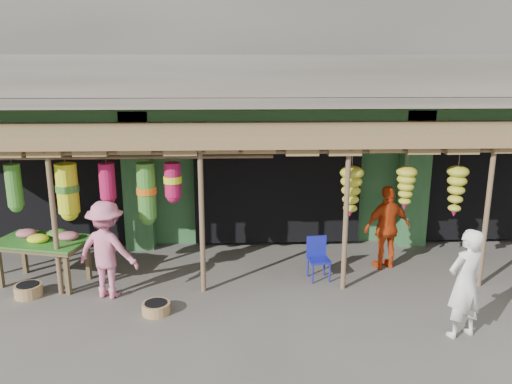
{
  "coord_description": "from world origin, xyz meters",
  "views": [
    {
      "loc": [
        -0.92,
        -8.43,
        3.87
      ],
      "look_at": [
        -0.52,
        1.0,
        1.51
      ],
      "focal_mm": 35.0,
      "sensor_mm": 36.0,
      "label": 1
    }
  ],
  "objects_px": {
    "blue_chair": "(318,255)",
    "person_shopper": "(107,250)",
    "flower_table": "(44,242)",
    "person_front": "(465,284)",
    "person_vendor": "(387,228)"
  },
  "relations": [
    {
      "from": "blue_chair",
      "to": "person_shopper",
      "type": "distance_m",
      "value": 3.8
    },
    {
      "from": "person_shopper",
      "to": "flower_table",
      "type": "bearing_deg",
      "value": -7.43
    },
    {
      "from": "flower_table",
      "to": "person_front",
      "type": "bearing_deg",
      "value": -3.14
    },
    {
      "from": "flower_table",
      "to": "person_shopper",
      "type": "distance_m",
      "value": 1.42
    },
    {
      "from": "flower_table",
      "to": "blue_chair",
      "type": "relative_size",
      "value": 2.27
    },
    {
      "from": "flower_table",
      "to": "person_front",
      "type": "height_order",
      "value": "person_front"
    },
    {
      "from": "flower_table",
      "to": "blue_chair",
      "type": "xyz_separation_m",
      "value": [
        5.01,
        -0.0,
        -0.34
      ]
    },
    {
      "from": "blue_chair",
      "to": "person_front",
      "type": "xyz_separation_m",
      "value": [
        1.78,
        -2.17,
        0.38
      ]
    },
    {
      "from": "blue_chair",
      "to": "person_front",
      "type": "height_order",
      "value": "person_front"
    },
    {
      "from": "blue_chair",
      "to": "person_shopper",
      "type": "xyz_separation_m",
      "value": [
        -3.73,
        -0.6,
        0.4
      ]
    },
    {
      "from": "person_vendor",
      "to": "person_shopper",
      "type": "relative_size",
      "value": 0.98
    },
    {
      "from": "person_shopper",
      "to": "person_vendor",
      "type": "bearing_deg",
      "value": -150.55
    },
    {
      "from": "flower_table",
      "to": "blue_chair",
      "type": "bearing_deg",
      "value": 14.6
    },
    {
      "from": "person_front",
      "to": "blue_chair",
      "type": "bearing_deg",
      "value": -70.31
    },
    {
      "from": "person_front",
      "to": "person_vendor",
      "type": "relative_size",
      "value": 1.0
    }
  ]
}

